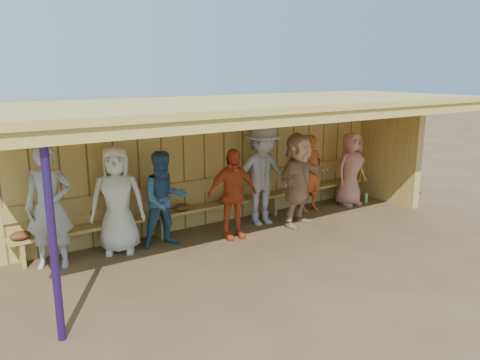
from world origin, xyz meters
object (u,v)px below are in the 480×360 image
Objects in this scene: player_h at (351,169)px; bench at (218,199)px; player_d at (232,194)px; player_f at (298,179)px; player_e at (263,175)px; player_b at (117,200)px; player_g at (311,173)px; player_a at (49,207)px; player_c at (165,199)px.

bench is (-3.19, 0.46, -0.30)m from player_h.
player_d is 1.48m from player_f.
player_e is 1.20× the size of player_h.
player_e is at bearing 121.32° from player_f.
bench is at bearing 31.63° from player_b.
player_g is (0.85, 0.57, -0.09)m from player_f.
player_e is at bearing 26.52° from player_d.
player_e is 0.70m from player_f.
player_d is at bearing -102.96° from bench.
player_g is at bearing -8.11° from bench.
player_g is (4.27, 0.00, -0.07)m from player_b.
bench is at bearing 155.81° from player_e.
player_d is at bearing -171.38° from player_g.
player_a is at bearing -173.98° from bench.
player_a is at bearing 178.25° from player_d.
bench is (1.36, 0.48, -0.30)m from player_c.
player_c is at bearing 179.78° from player_g.
player_f is (0.55, -0.43, -0.08)m from player_e.
player_c is (1.83, -0.14, -0.12)m from player_a.
player_d is 0.86m from bench.
player_a is 1.15× the size of player_g.
player_e is at bearing -31.33° from bench.
player_b is 3.46m from player_f.
player_e reaches higher than bench.
player_h is at bearing -8.43° from player_f.
player_f is (3.41, -0.57, 0.01)m from player_b.
player_f reaches higher than player_g.
player_e is at bearing 7.43° from player_c.
player_b is 5.31m from player_h.
player_h is at bearing 6.89° from player_e.
player_a is 6.38m from player_h.
player_b reaches higher than player_g.
player_c is 0.83× the size of player_e.
player_a reaches higher than player_d.
player_c is at bearing 172.08° from player_d.
player_b is 1.08× the size of player_c.
player_b is 2.18m from bench.
player_c is 1.00× the size of player_h.
player_c reaches higher than player_h.
player_b is at bearing 174.22° from player_c.
player_h is (1.04, -0.16, 0.00)m from player_g.
player_f is 1.61m from bench.
player_b reaches higher than player_d.
player_h reaches higher than player_d.
player_a is at bearing 177.33° from player_g.
bench is (-1.29, 0.88, -0.39)m from player_f.
player_f reaches higher than player_b.
player_h is (1.90, 0.42, -0.09)m from player_f.
player_h is (3.37, 0.32, 0.01)m from player_d.
player_b is 0.79m from player_c.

